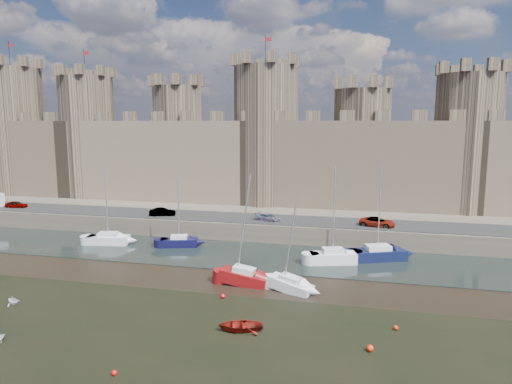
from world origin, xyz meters
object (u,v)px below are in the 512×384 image
Objects in this scene: sailboat_1 at (179,241)px; car_1 at (162,212)px; car_3 at (377,222)px; sailboat_4 at (244,277)px; sailboat_3 at (378,253)px; sailboat_0 at (108,239)px; sailboat_5 at (290,284)px; sailboat_2 at (333,256)px; car_0 at (16,205)px; car_2 at (268,217)px.

car_1 is at bearing 112.45° from sailboat_1.
sailboat_4 is (-13.45, -18.58, -2.33)m from car_3.
sailboat_3 reaches higher than sailboat_1.
car_3 is 0.45× the size of sailboat_0.
sailboat_3 is at bearing -16.41° from sailboat_1.
car_3 is 0.48× the size of sailboat_5.
car_1 is at bearing 142.69° from sailboat_2.
sailboat_5 reaches higher than car_1.
sailboat_5 is at bearing -5.15° from sailboat_4.
sailboat_1 is at bearing -4.02° from sailboat_0.
sailboat_2 is 1.00× the size of sailboat_4.
sailboat_0 is 9.80m from sailboat_1.
sailboat_3 is 0.99× the size of sailboat_4.
sailboat_4 is (-13.38, -11.51, -0.04)m from sailboat_3.
car_0 is at bearing 70.17° from car_1.
sailboat_3 reaches higher than car_2.
sailboat_5 is at bearing -143.22° from car_2.
car_0 is at bearing 100.76° from car_3.
sailboat_0 is 29.96m from sailboat_2.
sailboat_3 reaches higher than sailboat_5.
sailboat_5 is at bearing -149.41° from car_1.
car_2 is (15.98, 0.20, -0.08)m from car_1.
sailboat_0 reaches higher than sailboat_1.
sailboat_2 is at bearing -108.76° from car_0.
car_1 is 27.43m from sailboat_2.
sailboat_1 reaches higher than car_2.
sailboat_5 reaches higher than car_2.
car_0 is 23.27m from sailboat_0.
sailboat_4 is at bearing -60.51° from sailboat_1.
sailboat_0 is 1.07× the size of sailboat_1.
car_3 is 0.41× the size of sailboat_3.
sailboat_3 is 17.65m from sailboat_4.
car_1 is 0.34× the size of sailboat_3.
sailboat_2 is at bearing -13.43° from sailboat_0.
car_1 is 0.82× the size of car_3.
sailboat_4 reaches higher than sailboat_3.
sailboat_0 is at bearing 159.99° from sailboat_2.
sailboat_4 is at bearing -161.10° from sailboat_3.
sailboat_2 is 1.19× the size of sailboat_5.
car_1 is 29.42m from sailboat_5.
sailboat_0 is 1.06× the size of sailboat_5.
car_0 is at bearing 148.12° from sailboat_0.
sailboat_2 is at bearing 90.45° from sailboat_5.
sailboat_4 is (17.35, -18.41, -2.31)m from car_1.
sailboat_2 reaches higher than sailboat_0.
car_1 is at bearing 51.18° from sailboat_0.
sailboat_3 is (56.57, -7.45, -2.23)m from car_0.
sailboat_3 is (5.09, 2.58, -0.03)m from sailboat_2.
sailboat_4 reaches higher than sailboat_5.
sailboat_0 reaches higher than car_2.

